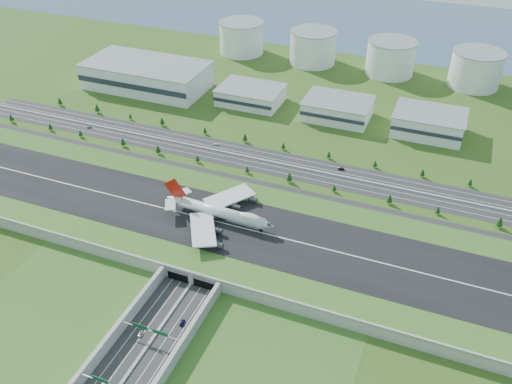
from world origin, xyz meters
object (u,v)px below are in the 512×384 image
at_px(fuel_tank_a, 242,38).
at_px(car_2, 182,323).
at_px(car_4, 89,127).
at_px(car_5, 341,169).
at_px(boeing_747, 219,212).
at_px(car_7, 215,144).
at_px(car_0, 140,334).

distance_m(fuel_tank_a, car_2, 410.37).
height_order(car_4, car_5, car_5).
xyz_separation_m(boeing_747, car_7, (-51.09, 100.36, -13.98)).
bearing_deg(car_5, fuel_tank_a, -151.19).
height_order(car_0, car_4, car_0).
distance_m(car_4, car_5, 223.61).
relative_size(car_5, car_7, 0.92).
xyz_separation_m(fuel_tank_a, boeing_747, (114.24, -307.68, -2.61)).
bearing_deg(car_0, car_7, 93.38).
bearing_deg(car_2, car_5, -113.69).
bearing_deg(car_7, fuel_tank_a, -177.78).
relative_size(car_4, car_7, 0.73).
relative_size(fuel_tank_a, car_7, 9.25).
xyz_separation_m(fuel_tank_a, car_7, (63.14, -207.32, -16.60)).
xyz_separation_m(car_5, car_7, (-107.55, -1.60, -0.04)).
bearing_deg(boeing_747, fuel_tank_a, 112.30).
relative_size(boeing_747, car_2, 16.62).
xyz_separation_m(boeing_747, car_2, (15.36, -81.33, -14.11)).
relative_size(boeing_747, car_4, 20.02).
height_order(boeing_747, car_0, boeing_747).
distance_m(car_0, car_2, 22.71).
bearing_deg(car_4, car_0, -162.82).
height_order(car_0, car_2, car_0).
distance_m(car_0, car_4, 246.62).
relative_size(boeing_747, car_7, 14.63).
bearing_deg(car_0, car_2, 30.73).
bearing_deg(car_5, car_7, -100.02).
height_order(fuel_tank_a, car_2, fuel_tank_a).
relative_size(fuel_tank_a, car_0, 11.40).
bearing_deg(car_7, car_2, 5.37).
distance_m(car_0, car_5, 206.66).
bearing_deg(car_4, boeing_747, -142.36).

